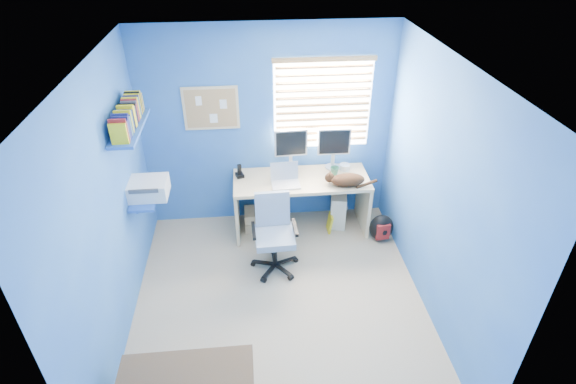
{
  "coord_description": "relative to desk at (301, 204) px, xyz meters",
  "views": [
    {
      "loc": [
        -0.24,
        -3.34,
        3.53
      ],
      "look_at": [
        0.15,
        0.65,
        0.95
      ],
      "focal_mm": 28.0,
      "sensor_mm": 36.0,
      "label": 1
    }
  ],
  "objects": [
    {
      "name": "backpack",
      "position": [
        0.96,
        -0.32,
        -0.19
      ],
      "size": [
        0.32,
        0.25,
        0.35
      ],
      "primitive_type": "ellipsoid",
      "rotation": [
        0.0,
        0.0,
        0.09
      ],
      "color": "black",
      "rests_on": "floor"
    },
    {
      "name": "desk",
      "position": [
        0.0,
        0.0,
        0.0
      ],
      "size": [
        1.63,
        0.65,
        0.74
      ],
      "primitive_type": "cube",
      "color": "tan",
      "rests_on": "floor"
    },
    {
      "name": "mug",
      "position": [
        0.42,
        0.06,
        0.42
      ],
      "size": [
        0.1,
        0.09,
        0.1
      ],
      "primitive_type": "imported",
      "color": "#367352",
      "rests_on": "desk"
    },
    {
      "name": "monitor_left",
      "position": [
        -0.1,
        0.25,
        0.64
      ],
      "size": [
        0.41,
        0.14,
        0.54
      ],
      "primitive_type": "cube",
      "rotation": [
        0.0,
        0.0,
        0.06
      ],
      "color": "silver",
      "rests_on": "desk"
    },
    {
      "name": "cat",
      "position": [
        0.52,
        -0.2,
        0.44
      ],
      "size": [
        0.44,
        0.31,
        0.14
      ],
      "primitive_type": "ellipsoid",
      "rotation": [
        0.0,
        0.0,
        -0.25
      ],
      "color": "black",
      "rests_on": "desk"
    },
    {
      "name": "wall_front",
      "position": [
        -0.37,
        -2.86,
        0.88
      ],
      "size": [
        3.0,
        0.01,
        2.5
      ],
      "primitive_type": "cube",
      "color": "#2558B2",
      "rests_on": "ground"
    },
    {
      "name": "wall_shelves",
      "position": [
        -1.72,
        -0.51,
        1.06
      ],
      "size": [
        0.42,
        0.9,
        1.05
      ],
      "color": "#2252AE",
      "rests_on": "ground"
    },
    {
      "name": "tower_pc",
      "position": [
        0.5,
        0.11,
        -0.14
      ],
      "size": [
        0.27,
        0.47,
        0.45
      ],
      "primitive_type": "cube",
      "rotation": [
        0.0,
        0.0,
        -0.19
      ],
      "color": "beige",
      "rests_on": "floor"
    },
    {
      "name": "corkboard",
      "position": [
        -1.02,
        0.33,
        1.18
      ],
      "size": [
        0.64,
        0.02,
        0.52
      ],
      "color": "tan",
      "rests_on": "ground"
    },
    {
      "name": "floor",
      "position": [
        -0.37,
        -1.26,
        -0.37
      ],
      "size": [
        3.0,
        3.2,
        0.0
      ],
      "primitive_type": "cube",
      "color": "tan",
      "rests_on": "ground"
    },
    {
      "name": "ceiling",
      "position": [
        -0.37,
        -1.26,
        2.13
      ],
      "size": [
        3.0,
        3.2,
        0.0
      ],
      "primitive_type": "cube",
      "color": "white",
      "rests_on": "wall_back"
    },
    {
      "name": "cd_spindle",
      "position": [
        0.56,
        0.17,
        0.41
      ],
      "size": [
        0.13,
        0.13,
        0.07
      ],
      "primitive_type": "cylinder",
      "color": "silver",
      "rests_on": "desk"
    },
    {
      "name": "phone",
      "position": [
        -0.74,
        0.12,
        0.45
      ],
      "size": [
        0.12,
        0.13,
        0.17
      ],
      "primitive_type": "cube",
      "rotation": [
        0.0,
        0.0,
        0.29
      ],
      "color": "black",
      "rests_on": "desk"
    },
    {
      "name": "laptop",
      "position": [
        -0.2,
        -0.12,
        0.48
      ],
      "size": [
        0.34,
        0.27,
        0.22
      ],
      "primitive_type": "cube",
      "rotation": [
        0.0,
        0.0,
        0.04
      ],
      "color": "silver",
      "rests_on": "desk"
    },
    {
      "name": "office_chair",
      "position": [
        -0.38,
        -0.68,
        -0.04
      ],
      "size": [
        0.53,
        0.53,
        0.89
      ],
      "color": "black",
      "rests_on": "floor"
    },
    {
      "name": "wall_back",
      "position": [
        -0.37,
        0.34,
        0.88
      ],
      "size": [
        3.0,
        0.01,
        2.5
      ],
      "primitive_type": "cube",
      "color": "#2558B2",
      "rests_on": "ground"
    },
    {
      "name": "monitor_right",
      "position": [
        0.42,
        0.23,
        0.64
      ],
      "size": [
        0.4,
        0.13,
        0.54
      ],
      "primitive_type": "cube",
      "rotation": [
        0.0,
        0.0,
        -0.02
      ],
      "color": "silver",
      "rests_on": "desk"
    },
    {
      "name": "window_blinds",
      "position": [
        0.28,
        0.31,
        1.18
      ],
      "size": [
        1.15,
        0.05,
        1.1
      ],
      "color": "white",
      "rests_on": "ground"
    },
    {
      "name": "drawer_boxes",
      "position": [
        -0.53,
        0.06,
        -0.23
      ],
      "size": [
        0.35,
        0.28,
        0.27
      ],
      "primitive_type": "cube",
      "color": "tan",
      "rests_on": "floor"
    },
    {
      "name": "wall_right",
      "position": [
        1.13,
        -1.26,
        0.88
      ],
      "size": [
        0.01,
        3.2,
        2.5
      ],
      "primitive_type": "cube",
      "color": "#2558B2",
      "rests_on": "ground"
    },
    {
      "name": "wall_left",
      "position": [
        -1.87,
        -1.26,
        0.88
      ],
      "size": [
        0.01,
        3.2,
        2.5
      ],
      "primitive_type": "cube",
      "color": "#2558B2",
      "rests_on": "ground"
    },
    {
      "name": "yellow_book",
      "position": [
        0.36,
        -0.09,
        -0.25
      ],
      "size": [
        0.03,
        0.17,
        0.24
      ],
      "primitive_type": "cube",
      "color": "yellow",
      "rests_on": "floor"
    }
  ]
}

